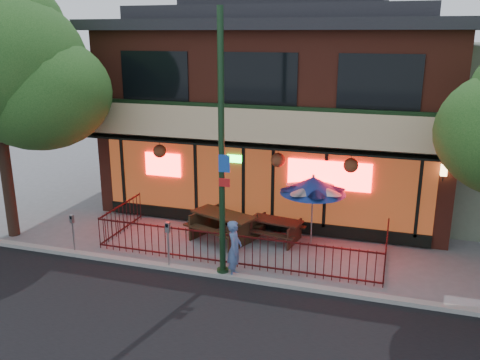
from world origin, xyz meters
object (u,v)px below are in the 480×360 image
(patio_umbrella, at_px, (313,185))
(pedestrian, at_px, (234,249))
(street_light, at_px, (222,164))
(parking_meter_far, at_px, (73,228))
(picnic_table_right, at_px, (276,227))
(picnic_table_left, at_px, (224,223))
(parking_meter_near, at_px, (168,238))

(patio_umbrella, bearing_deg, pedestrian, -120.32)
(street_light, xyz_separation_m, pedestrian, (0.32, 0.05, -2.35))
(parking_meter_far, bearing_deg, pedestrian, 0.57)
(patio_umbrella, distance_m, pedestrian, 3.38)
(picnic_table_right, xyz_separation_m, patio_umbrella, (1.13, 0.00, 1.49))
(street_light, relative_size, picnic_table_right, 3.86)
(street_light, distance_m, picnic_table_left, 3.59)
(picnic_table_right, relative_size, parking_meter_near, 1.30)
(street_light, height_order, pedestrian, street_light)
(pedestrian, distance_m, parking_meter_far, 5.02)
(picnic_table_right, bearing_deg, parking_meter_far, -153.00)
(picnic_table_right, relative_size, parking_meter_far, 1.47)
(patio_umbrella, bearing_deg, street_light, -124.49)
(picnic_table_right, bearing_deg, parking_meter_near, -129.38)
(picnic_table_left, xyz_separation_m, pedestrian, (1.12, -2.31, 0.23))
(street_light, relative_size, picnic_table_left, 2.83)
(street_light, xyz_separation_m, patio_umbrella, (1.93, 2.80, -1.20))
(picnic_table_left, xyz_separation_m, parking_meter_near, (-0.76, -2.44, 0.37))
(picnic_table_left, distance_m, parking_meter_near, 2.59)
(pedestrian, relative_size, parking_meter_far, 1.30)
(pedestrian, bearing_deg, picnic_table_right, -18.46)
(picnic_table_right, relative_size, pedestrian, 1.13)
(picnic_table_right, height_order, parking_meter_near, parking_meter_near)
(picnic_table_left, bearing_deg, parking_meter_far, -148.75)
(picnic_table_left, xyz_separation_m, picnic_table_right, (1.60, 0.44, -0.12))
(picnic_table_left, distance_m, picnic_table_right, 1.66)
(street_light, relative_size, pedestrian, 4.36)
(patio_umbrella, xyz_separation_m, pedestrian, (-1.61, -2.75, -1.14))
(picnic_table_left, distance_m, patio_umbrella, 3.08)
(street_light, relative_size, parking_meter_near, 5.01)
(patio_umbrella, height_order, parking_meter_far, patio_umbrella)
(pedestrian, bearing_deg, patio_umbrella, -38.88)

